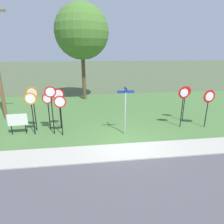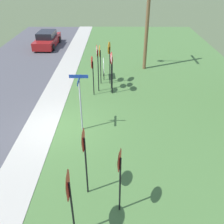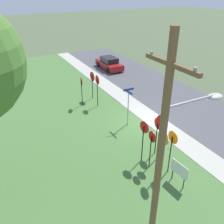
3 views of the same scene
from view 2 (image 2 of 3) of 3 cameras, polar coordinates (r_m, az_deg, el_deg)
The scene contains 16 objects.
ground_plane at distance 12.29m, azimuth -12.54°, elevation -3.62°, with size 160.00×160.00×0.00m, color #4C5B3D.
sidewalk_strip at distance 12.48m, azimuth -16.14°, elevation -3.42°, with size 44.00×1.60×0.06m, color #ADAA9E.
grass_median at distance 12.39m, azimuth 15.65°, elevation -3.67°, with size 44.00×12.00×0.04m, color #477038.
stop_sign_near_left at distance 15.09m, azimuth -0.25°, elevation 11.02°, with size 0.62×0.09×2.28m.
stop_sign_near_right at distance 15.78m, azimuth -2.79°, elevation 12.59°, with size 0.68×0.09×2.51m.
stop_sign_far_left at distance 15.73m, azimuth -0.61°, elevation 13.21°, with size 0.72×0.16×2.72m.
stop_sign_far_center at distance 14.40m, azimuth -0.07°, elevation 10.92°, with size 0.68×0.12×2.55m.
stop_sign_far_right at distance 14.66m, azimuth -3.37°, elevation 11.98°, with size 0.63×0.12×2.85m.
stop_sign_center_tall at distance 14.31m, azimuth -4.53°, elevation 10.12°, with size 0.69×0.10×2.37m.
yield_sign_near_left at distance 6.74m, azimuth -9.97°, elevation -17.40°, with size 0.81×0.12×2.42m.
yield_sign_near_right at distance 7.23m, azimuth 1.69°, elevation -12.63°, with size 0.68×0.14×2.44m.
yield_sign_far_left at distance 7.71m, azimuth -6.51°, elevation -8.10°, with size 0.75×0.10×2.62m.
street_name_post at distance 11.07m, azimuth -7.32°, elevation 3.15°, with size 0.96×0.82×2.78m.
utility_pole at distance 17.96m, azimuth 7.78°, elevation 23.00°, with size 2.10×2.41×8.03m.
notice_board at distance 16.96m, azimuth -1.94°, elevation 10.44°, with size 1.10×0.11×1.25m.
parked_hatchback_near at distance 25.08m, azimuth -14.67°, elevation 15.80°, with size 4.37×1.96×1.39m.
Camera 2 is at (9.83, 2.78, 6.84)m, focal length 39.79 mm.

